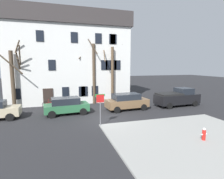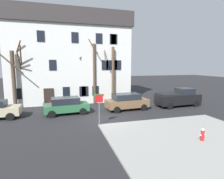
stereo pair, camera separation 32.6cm
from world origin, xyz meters
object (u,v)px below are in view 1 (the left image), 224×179
(pickup_truck_black, at_px, (177,97))
(bicycle_leaning, at_px, (50,104))
(car_green_wagon, at_px, (66,106))
(car_brown_wagon, at_px, (127,101))
(street_sign_pole, at_px, (100,104))
(tree_bare_near, at_px, (13,76))
(tree_bare_far, at_px, (112,72))
(building_main, at_px, (70,57))
(tree_bare_mid, at_px, (93,70))
(fire_hydrant, at_px, (204,134))

(pickup_truck_black, xyz_separation_m, bicycle_leaning, (-14.36, 3.41, -0.65))
(car_green_wagon, relative_size, pickup_truck_black, 0.81)
(car_brown_wagon, xyz_separation_m, street_sign_pole, (-3.95, -4.49, 0.91))
(tree_bare_near, bearing_deg, street_sign_pole, -47.20)
(tree_bare_near, relative_size, tree_bare_far, 1.00)
(tree_bare_far, height_order, bicycle_leaning, tree_bare_far)
(car_brown_wagon, bearing_deg, building_main, 124.78)
(car_brown_wagon, bearing_deg, tree_bare_far, 96.86)
(building_main, bearing_deg, tree_bare_mid, -53.17)
(tree_bare_mid, xyz_separation_m, pickup_truck_black, (9.17, -4.27, -3.13))
(tree_bare_near, relative_size, pickup_truck_black, 1.38)
(tree_bare_near, relative_size, car_brown_wagon, 1.60)
(building_main, xyz_separation_m, car_brown_wagon, (5.37, -7.73, -4.91))
(tree_bare_mid, bearing_deg, street_sign_pole, -97.65)
(tree_bare_near, distance_m, tree_bare_mid, 8.81)
(building_main, distance_m, pickup_truck_black, 14.88)
(pickup_truck_black, bearing_deg, car_green_wagon, 179.77)
(car_green_wagon, xyz_separation_m, bicycle_leaning, (-1.64, 3.36, -0.49))
(pickup_truck_black, height_order, bicycle_leaning, pickup_truck_black)
(tree_bare_mid, relative_size, tree_bare_far, 1.05)
(tree_bare_far, height_order, street_sign_pole, tree_bare_far)
(building_main, bearing_deg, tree_bare_near, -147.07)
(tree_bare_near, bearing_deg, pickup_truck_black, -11.71)
(tree_bare_far, bearing_deg, tree_bare_near, -178.92)
(car_brown_wagon, distance_m, fire_hydrant, 9.20)
(street_sign_pole, bearing_deg, tree_bare_far, 67.54)
(building_main, distance_m, tree_bare_far, 6.50)
(car_green_wagon, bearing_deg, building_main, 82.90)
(bicycle_leaning, bearing_deg, pickup_truck_black, -13.37)
(tree_bare_mid, xyz_separation_m, street_sign_pole, (-1.18, -8.76, -2.32))
(tree_bare_mid, bearing_deg, tree_bare_near, -176.42)
(tree_bare_near, distance_m, car_brown_wagon, 12.43)
(car_green_wagon, relative_size, car_brown_wagon, 0.94)
(street_sign_pole, bearing_deg, fire_hydrant, -39.20)
(street_sign_pole, bearing_deg, bicycle_leaning, 116.89)
(building_main, relative_size, car_brown_wagon, 3.33)
(building_main, height_order, tree_bare_far, building_main)
(car_green_wagon, bearing_deg, tree_bare_near, 144.95)
(tree_bare_mid, bearing_deg, tree_bare_far, -8.43)
(building_main, xyz_separation_m, tree_bare_far, (4.89, -3.80, -1.95))
(fire_hydrant, bearing_deg, street_sign_pole, 140.80)
(building_main, relative_size, tree_bare_near, 2.08)
(tree_bare_mid, distance_m, street_sign_pole, 9.14)
(tree_bare_far, distance_m, pickup_truck_black, 8.42)
(tree_bare_far, relative_size, bicycle_leaning, 4.27)
(tree_bare_near, distance_m, bicycle_leaning, 4.84)
(car_brown_wagon, bearing_deg, car_green_wagon, 179.57)
(fire_hydrant, bearing_deg, car_green_wagon, 131.18)
(tree_bare_mid, height_order, fire_hydrant, tree_bare_mid)
(tree_bare_mid, xyz_separation_m, fire_hydrant, (4.41, -13.32, -3.61))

